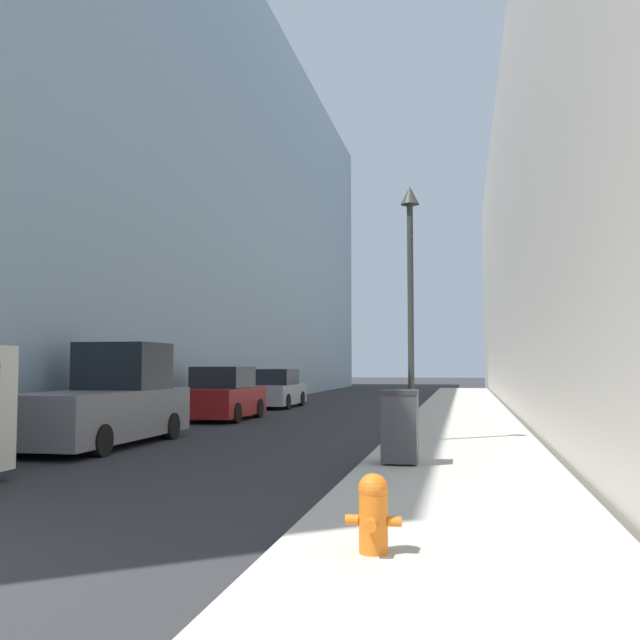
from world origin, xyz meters
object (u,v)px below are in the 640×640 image
pickup_truck (108,403)px  parked_sedan_far (275,390)px  parked_sedan_near (223,396)px  trash_bin (400,426)px  fire_hydrant (373,511)px  lamppost (410,282)px

pickup_truck → parked_sedan_far: pickup_truck is taller
parked_sedan_near → parked_sedan_far: 7.06m
trash_bin → pickup_truck: (-6.82, 2.75, 0.16)m
fire_hydrant → parked_sedan_far: size_ratio=0.16×
parked_sedan_near → pickup_truck: bearing=-90.9°
fire_hydrant → pickup_truck: size_ratio=0.13×
trash_bin → lamppost: (-0.07, 3.65, 2.85)m
fire_hydrant → trash_bin: bearing=92.7°
parked_sedan_far → parked_sedan_near: bearing=-89.0°
fire_hydrant → trash_bin: trash_bin is taller
parked_sedan_near → lamppost: bearing=-45.0°
lamppost → parked_sedan_near: lamppost is taller
fire_hydrant → parked_sedan_near: size_ratio=0.17×
parked_sedan_near → parked_sedan_far: parked_sedan_near is taller
trash_bin → lamppost: bearing=91.1°
fire_hydrant → parked_sedan_near: bearing=113.5°
parked_sedan_far → trash_bin: bearing=-68.5°
lamppost → parked_sedan_far: lamppost is taller
fire_hydrant → parked_sedan_near: (-6.98, 16.05, 0.29)m
pickup_truck → parked_sedan_far: (-0.01, 14.59, -0.19)m
trash_bin → parked_sedan_far: 18.64m
lamppost → parked_sedan_far: (-6.76, 13.69, -2.88)m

